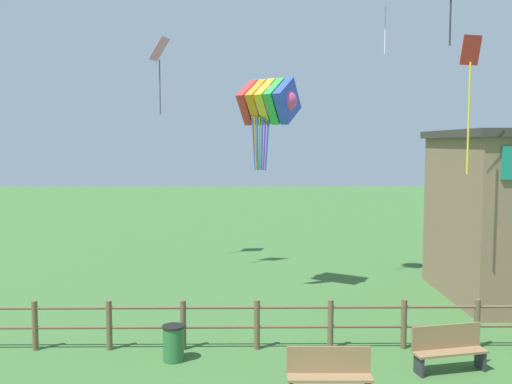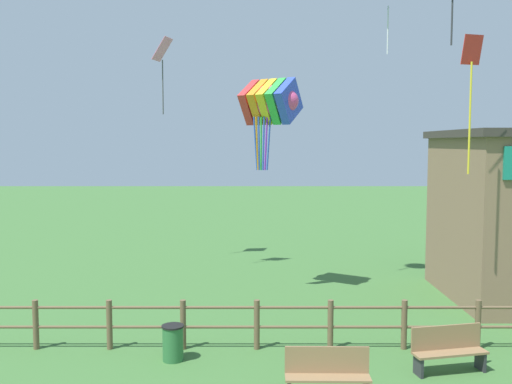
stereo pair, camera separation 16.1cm
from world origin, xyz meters
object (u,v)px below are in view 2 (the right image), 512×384
at_px(park_bench_near_fence, 327,372).
at_px(kite_red_diamond, 470,83).
at_px(trash_bin, 172,343).
at_px(park_bench_by_building, 448,348).
at_px(kite_pink_diamond, 162,59).
at_px(kite_rainbow_parafoil, 270,102).

height_order(park_bench_near_fence, kite_red_diamond, kite_red_diamond).
bearing_deg(trash_bin, park_bench_near_fence, -30.63).
xyz_separation_m(trash_bin, kite_red_diamond, (7.25, 1.73, 6.04)).
bearing_deg(park_bench_by_building, kite_pink_diamond, 125.13).
distance_m(park_bench_near_fence, park_bench_by_building, 3.08).
relative_size(park_bench_by_building, kite_red_diamond, 0.49).
bearing_deg(trash_bin, kite_red_diamond, 13.44).
height_order(park_bench_near_fence, kite_rainbow_parafoil, kite_rainbow_parafoil).
bearing_deg(kite_rainbow_parafoil, park_bench_by_building, -60.02).
height_order(park_bench_by_building, trash_bin, park_bench_by_building).
distance_m(park_bench_near_fence, kite_rainbow_parafoil, 9.67).
bearing_deg(trash_bin, kite_pink_diamond, 99.98).
relative_size(park_bench_near_fence, kite_rainbow_parafoil, 0.56).
bearing_deg(trash_bin, kite_rainbow_parafoil, 67.82).
distance_m(trash_bin, kite_red_diamond, 9.60).
bearing_deg(kite_pink_diamond, park_bench_by_building, -54.87).
bearing_deg(park_bench_near_fence, kite_pink_diamond, 112.25).
relative_size(park_bench_near_fence, park_bench_by_building, 0.97).
height_order(trash_bin, kite_red_diamond, kite_red_diamond).
distance_m(park_bench_near_fence, trash_bin, 3.81).
distance_m(kite_pink_diamond, kite_red_diamond, 12.90).
xyz_separation_m(park_bench_by_building, kite_red_diamond, (1.19, 2.37, 5.93)).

